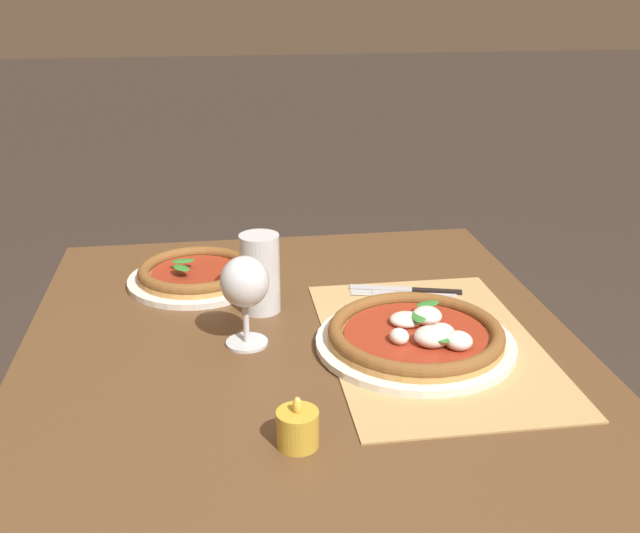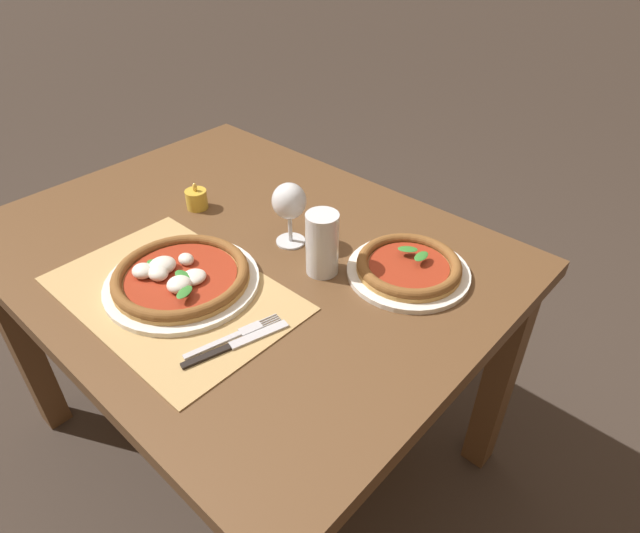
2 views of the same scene
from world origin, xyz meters
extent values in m
plane|color=#382D26|center=(0.00, 0.00, 0.00)|extent=(24.00, 24.00, 0.00)
cube|color=brown|center=(0.00, 0.00, 0.72)|extent=(1.21, 0.93, 0.04)
cube|color=brown|center=(-0.55, -0.40, 0.35)|extent=(0.07, 0.07, 0.70)
cube|color=brown|center=(-0.55, 0.40, 0.35)|extent=(0.07, 0.07, 0.70)
cube|color=brown|center=(0.55, 0.40, 0.35)|extent=(0.07, 0.07, 0.70)
cube|color=tan|center=(0.04, -0.21, 0.74)|extent=(0.53, 0.35, 0.00)
cylinder|color=silver|center=(0.03, -0.18, 0.75)|extent=(0.33, 0.33, 0.01)
cylinder|color=tan|center=(0.03, -0.18, 0.76)|extent=(0.29, 0.29, 0.01)
torus|color=brown|center=(0.03, -0.18, 0.77)|extent=(0.29, 0.29, 0.02)
cylinder|color=maroon|center=(0.03, -0.18, 0.77)|extent=(0.24, 0.24, 0.00)
ellipsoid|color=silver|center=(0.00, -0.22, 0.78)|extent=(0.05, 0.04, 0.03)
ellipsoid|color=silver|center=(0.06, -0.21, 0.78)|extent=(0.05, 0.05, 0.03)
ellipsoid|color=silver|center=(-0.01, -0.20, 0.78)|extent=(0.05, 0.06, 0.03)
ellipsoid|color=silver|center=(0.00, -0.15, 0.78)|extent=(0.04, 0.03, 0.02)
ellipsoid|color=silver|center=(0.06, -0.17, 0.78)|extent=(0.05, 0.06, 0.02)
ellipsoid|color=silver|center=(-0.03, -0.23, 0.78)|extent=(0.05, 0.04, 0.03)
ellipsoid|color=#337A2D|center=(-0.03, -0.20, 0.79)|extent=(0.05, 0.04, 0.00)
ellipsoid|color=#337A2D|center=(0.10, -0.22, 0.79)|extent=(0.04, 0.05, 0.00)
ellipsoid|color=#337A2D|center=(0.05, -0.19, 0.79)|extent=(0.05, 0.03, 0.00)
cylinder|color=silver|center=(0.36, 0.18, 0.75)|extent=(0.27, 0.27, 0.01)
cylinder|color=tan|center=(0.36, 0.18, 0.76)|extent=(0.23, 0.23, 0.01)
torus|color=brown|center=(0.36, 0.18, 0.77)|extent=(0.23, 0.23, 0.02)
cylinder|color=maroon|center=(0.36, 0.18, 0.76)|extent=(0.18, 0.18, 0.00)
ellipsoid|color=#337A2D|center=(0.37, 0.20, 0.78)|extent=(0.03, 0.05, 0.00)
ellipsoid|color=#337A2D|center=(0.34, 0.20, 0.78)|extent=(0.05, 0.05, 0.00)
cylinder|color=silver|center=(0.08, 0.09, 0.74)|extent=(0.07, 0.07, 0.00)
cylinder|color=silver|center=(0.08, 0.09, 0.78)|extent=(0.01, 0.01, 0.06)
ellipsoid|color=silver|center=(0.08, 0.09, 0.85)|extent=(0.08, 0.08, 0.08)
ellipsoid|color=#AD5B14|center=(0.08, 0.09, 0.84)|extent=(0.07, 0.07, 0.05)
cylinder|color=silver|center=(0.21, 0.06, 0.81)|extent=(0.07, 0.07, 0.15)
cylinder|color=black|center=(0.21, 0.06, 0.80)|extent=(0.07, 0.07, 0.12)
cylinder|color=silver|center=(0.21, 0.06, 0.86)|extent=(0.07, 0.07, 0.02)
cube|color=#B7B7BC|center=(0.22, -0.26, 0.75)|extent=(0.04, 0.11, 0.00)
cube|color=#B7B7BC|center=(0.24, -0.18, 0.75)|extent=(0.03, 0.05, 0.00)
cylinder|color=#B7B7BC|center=(0.26, -0.14, 0.75)|extent=(0.01, 0.04, 0.00)
cylinder|color=#B7B7BC|center=(0.25, -0.14, 0.75)|extent=(0.01, 0.04, 0.00)
cylinder|color=#B7B7BC|center=(0.25, -0.14, 0.75)|extent=(0.01, 0.04, 0.00)
cylinder|color=#B7B7BC|center=(0.24, -0.13, 0.75)|extent=(0.01, 0.04, 0.00)
cube|color=black|center=(0.24, -0.28, 0.75)|extent=(0.04, 0.10, 0.01)
cube|color=#B7B7BC|center=(0.26, -0.18, 0.75)|extent=(0.05, 0.12, 0.00)
cylinder|color=gold|center=(-0.21, 0.04, 0.77)|extent=(0.06, 0.06, 0.05)
cylinder|color=silver|center=(-0.21, 0.04, 0.76)|extent=(0.04, 0.04, 0.03)
ellipsoid|color=#F9C64C|center=(-0.21, 0.04, 0.80)|extent=(0.01, 0.01, 0.02)
camera|label=1|loc=(-1.03, 0.13, 1.32)|focal=42.00mm
camera|label=2|loc=(0.85, -0.65, 1.46)|focal=30.00mm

